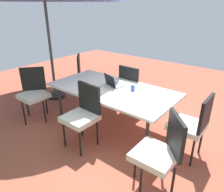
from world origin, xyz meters
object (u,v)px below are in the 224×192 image
at_px(chair_west, 192,123).
at_px(chair_northwest, 160,150).
at_px(chair_southeast, 85,73).
at_px(laptop, 113,83).
at_px(chair_northeast, 34,92).
at_px(chair_north, 83,113).
at_px(cup, 133,88).
at_px(dining_table, 112,91).
at_px(chair_south, 132,86).

distance_m(chair_west, chair_northwest, 0.80).
relative_size(chair_southeast, laptop, 2.55).
distance_m(chair_northeast, chair_north, 1.33).
relative_size(chair_northeast, laptop, 2.55).
height_order(chair_southeast, cup, chair_southeast).
distance_m(chair_west, laptop, 1.47).
bearing_deg(dining_table, chair_northeast, 27.81).
height_order(dining_table, laptop, laptop).
height_order(dining_table, chair_north, chair_north).
bearing_deg(chair_south, dining_table, 93.79).
bearing_deg(dining_table, cup, -159.66).
distance_m(chair_northeast, chair_south, 1.90).
height_order(laptop, cup, laptop).
xyz_separation_m(dining_table, chair_west, (-1.40, -0.01, -0.13)).
relative_size(dining_table, chair_north, 2.23).
xyz_separation_m(laptop, cup, (-0.39, -0.03, 0.00)).
distance_m(chair_north, chair_southeast, 2.01).
bearing_deg(chair_south, chair_west, 155.73).
xyz_separation_m(chair_north, chair_west, (-1.39, -0.73, 0.00)).
height_order(chair_south, chair_northwest, same).
bearing_deg(cup, chair_southeast, -19.12).
bearing_deg(cup, laptop, 4.29).
xyz_separation_m(chair_north, chair_south, (0.04, -1.41, 0.00)).
xyz_separation_m(chair_west, chair_south, (1.43, -0.68, 0.00)).
distance_m(dining_table, chair_north, 0.73).
xyz_separation_m(chair_northwest, cup, (0.98, -0.92, 0.23)).
bearing_deg(chair_northwest, dining_table, -162.61).
bearing_deg(chair_northwest, chair_west, 132.96).
relative_size(dining_table, cup, 23.04).
height_order(chair_north, chair_northwest, same).
bearing_deg(chair_south, chair_southeast, -0.10).
height_order(dining_table, chair_west, chair_west).
xyz_separation_m(chair_north, chair_northwest, (-1.32, 0.07, 0.00)).
distance_m(chair_west, cup, 1.09).
height_order(chair_north, chair_southeast, same).
relative_size(chair_south, cup, 10.32).
distance_m(chair_north, chair_south, 1.41).
height_order(chair_west, chair_southeast, same).
bearing_deg(chair_northeast, cup, -23.44).
distance_m(dining_table, chair_south, 0.71).
distance_m(chair_southeast, cup, 1.84).
height_order(chair_west, chair_northwest, same).
distance_m(chair_north, chair_west, 1.57).
distance_m(chair_northeast, chair_northwest, 2.65).
xyz_separation_m(chair_south, laptop, (0.02, 0.60, 0.22)).
bearing_deg(chair_south, laptop, 89.42).
bearing_deg(laptop, chair_northeast, 52.00).
bearing_deg(chair_northwest, chair_north, -134.95).
distance_m(dining_table, chair_west, 1.40).
relative_size(chair_north, chair_west, 1.00).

